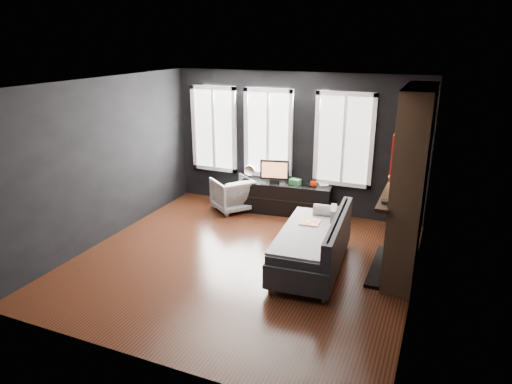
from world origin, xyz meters
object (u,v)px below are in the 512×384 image
at_px(monitor, 275,170).
at_px(mug, 313,183).
at_px(mantel_vase, 395,176).
at_px(armchair, 233,193).
at_px(media_console, 286,198).
at_px(book, 320,179).
at_px(sofa, 312,241).

relative_size(monitor, mug, 4.42).
bearing_deg(mantel_vase, armchair, 164.05).
height_order(armchair, mantel_vase, mantel_vase).
height_order(media_console, book, book).
bearing_deg(mug, sofa, -74.46).
distance_m(mug, book, 0.16).
bearing_deg(monitor, sofa, -68.53).
xyz_separation_m(media_console, mantel_vase, (2.13, -1.19, 1.02)).
bearing_deg(sofa, armchair, 136.70).
bearing_deg(armchair, monitor, 145.43).
relative_size(book, mantel_vase, 1.12).
height_order(book, mantel_vase, mantel_vase).
xyz_separation_m(media_console, book, (0.63, 0.13, 0.42)).
relative_size(monitor, book, 2.54).
relative_size(armchair, mantel_vase, 3.61).
bearing_deg(armchair, book, 143.17).
bearing_deg(mantel_vase, mug, 143.19).
bearing_deg(book, mug, -120.20).
bearing_deg(book, sofa, -77.37).
xyz_separation_m(sofa, book, (-0.48, 2.15, 0.29)).
bearing_deg(monitor, mug, -9.21).
distance_m(armchair, mantel_vase, 3.41).
height_order(sofa, media_console, sofa).
bearing_deg(armchair, sofa, 89.84).
relative_size(media_console, mug, 13.61).
bearing_deg(media_console, monitor, -172.07).
distance_m(media_console, book, 0.76).
distance_m(monitor, book, 0.88).
xyz_separation_m(armchair, monitor, (0.80, 0.23, 0.50)).
bearing_deg(mantel_vase, sofa, -140.49).
bearing_deg(media_console, sofa, -67.05).
distance_m(sofa, mantel_vase, 1.60).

